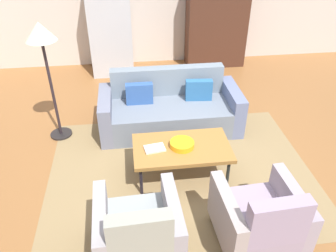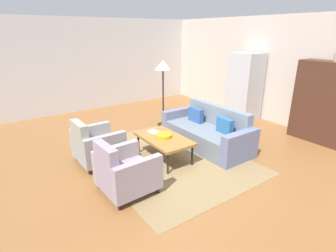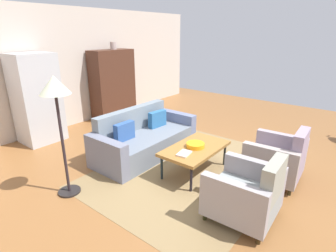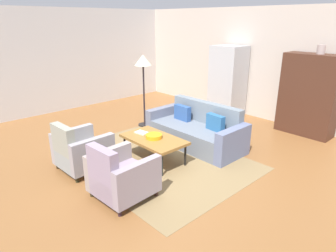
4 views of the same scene
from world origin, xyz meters
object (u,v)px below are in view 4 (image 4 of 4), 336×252
(armchair_left, at_px, (80,152))
(floor_lamp, at_px, (143,67))
(cabinet, at_px, (309,95))
(coffee_table, at_px, (154,140))
(book_stack, at_px, (142,133))
(fruit_bowl, at_px, (154,136))
(armchair_right, at_px, (119,177))
(vase_tall, at_px, (321,49))
(refrigerator, at_px, (228,81))
(couch, at_px, (197,131))

(armchair_left, bearing_deg, floor_lamp, 113.02)
(cabinet, bearing_deg, coffee_table, -109.92)
(book_stack, xyz_separation_m, floor_lamp, (-1.33, 1.12, 0.98))
(coffee_table, bearing_deg, fruit_bowl, -0.00)
(cabinet, distance_m, floor_lamp, 3.79)
(armchair_right, bearing_deg, book_stack, 126.11)
(armchair_left, bearing_deg, vase_tall, 65.00)
(refrigerator, relative_size, floor_lamp, 1.08)
(coffee_table, xyz_separation_m, vase_tall, (1.36, 3.46, 1.48))
(couch, height_order, floor_lamp, floor_lamp)
(coffee_table, distance_m, cabinet, 3.72)
(book_stack, relative_size, refrigerator, 0.15)
(armchair_right, height_order, floor_lamp, floor_lamp)
(armchair_left, distance_m, armchair_right, 1.20)
(book_stack, bearing_deg, fruit_bowl, 1.96)
(armchair_right, bearing_deg, fruit_bowl, 114.25)
(coffee_table, bearing_deg, cabinet, 70.08)
(armchair_left, distance_m, vase_tall, 5.26)
(armchair_right, xyz_separation_m, cabinet, (0.65, 4.63, 0.56))
(armchair_right, xyz_separation_m, floor_lamp, (-2.27, 2.28, 1.10))
(coffee_table, height_order, fruit_bowl, fruit_bowl)
(floor_lamp, bearing_deg, refrigerator, 70.66)
(coffee_table, bearing_deg, vase_tall, 68.61)
(book_stack, bearing_deg, cabinet, 65.39)
(floor_lamp, bearing_deg, vase_tall, 37.84)
(fruit_bowl, distance_m, cabinet, 3.71)
(book_stack, relative_size, floor_lamp, 0.16)
(armchair_left, height_order, floor_lamp, floor_lamp)
(couch, distance_m, cabinet, 2.67)
(refrigerator, bearing_deg, coffee_table, -75.36)
(armchair_right, height_order, refrigerator, refrigerator)
(armchair_left, bearing_deg, refrigerator, 91.43)
(cabinet, relative_size, floor_lamp, 1.05)
(cabinet, bearing_deg, book_stack, -114.61)
(book_stack, bearing_deg, floor_lamp, 139.77)
(couch, xyz_separation_m, armchair_right, (0.60, -2.35, 0.06))
(fruit_bowl, distance_m, vase_tall, 3.97)
(coffee_table, distance_m, armchair_right, 1.32)
(vase_tall, bearing_deg, coffee_table, -111.39)
(coffee_table, xyz_separation_m, fruit_bowl, (0.00, -0.00, 0.07))
(armchair_right, bearing_deg, cabinet, 78.93)
(couch, xyz_separation_m, book_stack, (-0.34, -1.20, 0.18))
(couch, relative_size, vase_tall, 11.00)
(vase_tall, height_order, floor_lamp, vase_tall)
(couch, relative_size, floor_lamp, 1.22)
(cabinet, bearing_deg, armchair_right, -98.01)
(refrigerator, bearing_deg, armchair_right, -71.88)
(couch, bearing_deg, book_stack, 74.12)
(coffee_table, distance_m, armchair_left, 1.31)
(armchair_right, height_order, cabinet, cabinet)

